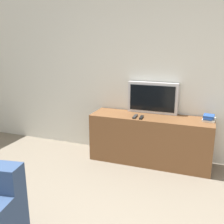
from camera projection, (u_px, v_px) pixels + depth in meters
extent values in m
cube|color=silver|center=(139.00, 71.00, 3.91)|extent=(9.00, 0.06, 2.60)
cube|color=brown|center=(150.00, 139.00, 3.80)|extent=(1.72, 0.49, 0.69)
cube|color=silver|center=(153.00, 98.00, 3.85)|extent=(0.74, 0.08, 0.46)
cube|color=black|center=(152.00, 98.00, 3.81)|extent=(0.66, 0.01, 0.38)
cube|color=silver|center=(209.00, 120.00, 3.52)|extent=(0.18, 0.22, 0.03)
cube|color=#23478E|center=(208.00, 118.00, 3.50)|extent=(0.13, 0.20, 0.02)
cube|color=#23478E|center=(209.00, 116.00, 3.49)|extent=(0.15, 0.17, 0.03)
cube|color=#2D2D2D|center=(135.00, 117.00, 3.67)|extent=(0.05, 0.18, 0.02)
cube|color=black|center=(141.00, 117.00, 3.62)|extent=(0.05, 0.15, 0.02)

